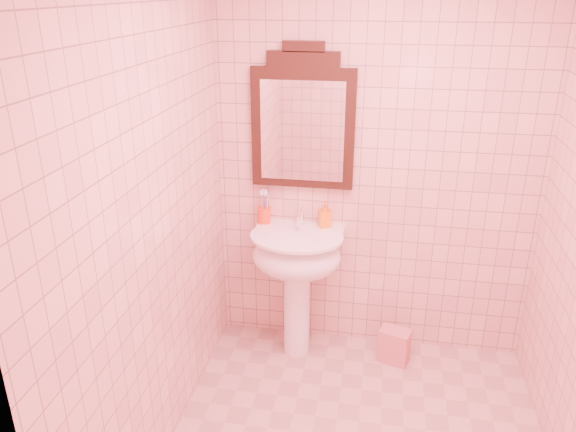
% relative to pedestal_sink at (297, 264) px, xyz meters
% --- Properties ---
extents(back_wall, '(2.00, 0.02, 2.50)m').
position_rel_pedestal_sink_xyz_m(back_wall, '(0.46, 0.23, 0.59)').
color(back_wall, beige).
rests_on(back_wall, floor).
extents(pedestal_sink, '(0.58, 0.58, 0.86)m').
position_rel_pedestal_sink_xyz_m(pedestal_sink, '(0.00, 0.00, 0.00)').
color(pedestal_sink, white).
rests_on(pedestal_sink, floor).
extents(faucet, '(0.04, 0.16, 0.11)m').
position_rel_pedestal_sink_xyz_m(faucet, '(-0.00, 0.14, 0.26)').
color(faucet, white).
rests_on(faucet, pedestal_sink).
extents(mirror, '(0.63, 0.06, 0.88)m').
position_rel_pedestal_sink_xyz_m(mirror, '(-0.00, 0.20, 0.86)').
color(mirror, black).
rests_on(mirror, back_wall).
extents(toothbrush_cup, '(0.08, 0.08, 0.20)m').
position_rel_pedestal_sink_xyz_m(toothbrush_cup, '(-0.24, 0.15, 0.26)').
color(toothbrush_cup, '#F23A14').
rests_on(toothbrush_cup, pedestal_sink).
extents(soap_dispenser, '(0.10, 0.10, 0.16)m').
position_rel_pedestal_sink_xyz_m(soap_dispenser, '(0.15, 0.16, 0.28)').
color(soap_dispenser, orange).
rests_on(soap_dispenser, pedestal_sink).
extents(towel, '(0.22, 0.18, 0.23)m').
position_rel_pedestal_sink_xyz_m(towel, '(0.65, 0.01, -0.55)').
color(towel, tan).
rests_on(towel, floor).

